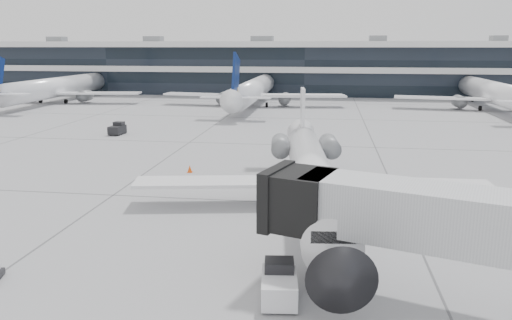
# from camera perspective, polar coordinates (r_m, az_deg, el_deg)

# --- Properties ---
(ground) EXTENTS (220.00, 220.00, 0.00)m
(ground) POSITION_cam_1_polar(r_m,az_deg,el_deg) (34.25, -0.49, -4.74)
(ground) COLOR gray
(ground) RESTS_ON ground
(terminal) EXTENTS (170.00, 22.00, 10.00)m
(terminal) POSITION_cam_1_polar(r_m,az_deg,el_deg) (114.48, 5.83, 10.22)
(terminal) COLOR black
(terminal) RESTS_ON ground
(bg_jet_left) EXTENTS (32.00, 40.00, 9.60)m
(bg_jet_left) POSITION_cam_1_polar(r_m,az_deg,el_deg) (101.07, -21.58, 6.17)
(bg_jet_left) COLOR white
(bg_jet_left) RESTS_ON ground
(bg_jet_center) EXTENTS (32.00, 40.00, 9.60)m
(bg_jet_center) POSITION_cam_1_polar(r_m,az_deg,el_deg) (88.82, -0.22, 6.26)
(bg_jet_center) COLOR white
(bg_jet_center) RESTS_ON ground
(bg_jet_right) EXTENTS (32.00, 40.00, 9.60)m
(bg_jet_right) POSITION_cam_1_polar(r_m,az_deg,el_deg) (91.93, 25.39, 5.24)
(bg_jet_right) COLOR white
(bg_jet_right) RESTS_ON ground
(regional_jet) EXTENTS (23.53, 29.39, 6.78)m
(regional_jet) POSITION_cam_1_polar(r_m,az_deg,el_deg) (32.86, 6.35, -1.39)
(regional_jet) COLOR white
(regional_jet) RESTS_ON ground
(jet_bridge) EXTENTS (15.89, 7.68, 5.21)m
(jet_bridge) POSITION_cam_1_polar(r_m,az_deg,el_deg) (20.88, 24.77, -6.80)
(jet_bridge) COLOR #A5A7AA
(jet_bridge) RESTS_ON ground
(baggage_tug) EXTENTS (1.71, 2.61, 1.57)m
(baggage_tug) POSITION_cam_1_polar(r_m,az_deg,el_deg) (21.45, 2.67, -14.00)
(baggage_tug) COLOR white
(baggage_tug) RESTS_ON ground
(traffic_cone) EXTENTS (0.49, 0.49, 0.62)m
(traffic_cone) POSITION_cam_1_polar(r_m,az_deg,el_deg) (42.22, -7.58, -1.02)
(traffic_cone) COLOR #F3500C
(traffic_cone) RESTS_ON ground
(far_tug) EXTENTS (1.51, 2.39, 1.46)m
(far_tug) POSITION_cam_1_polar(r_m,az_deg,el_deg) (61.94, -15.55, 3.44)
(far_tug) COLOR black
(far_tug) RESTS_ON ground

